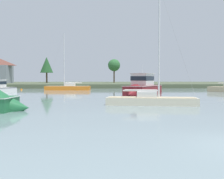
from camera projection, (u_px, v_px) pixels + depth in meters
far_shore_bank at (114, 84)px, 100.23m from camera, size 228.05×59.82×1.08m
sailboat_orange at (68, 89)px, 60.53m from camera, size 10.08×3.63×13.13m
cruiser_maroon at (141, 90)px, 42.32m from camera, size 7.96×10.97×5.83m
sailboat_cream at (151, 102)px, 26.33m from camera, size 8.91×3.66×11.65m
mooring_buoy_orange at (21, 90)px, 60.78m from camera, size 0.46×0.46×0.52m
shore_tree_inland_b at (114, 65)px, 99.84m from camera, size 4.47×4.47×8.64m
shore_tree_right at (47, 65)px, 96.56m from camera, size 4.53×4.53×9.14m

